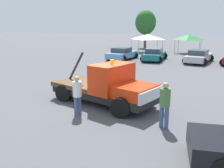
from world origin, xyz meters
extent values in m
plane|color=#545459|center=(0.00, 0.00, 0.00)|extent=(160.00, 160.00, 0.00)
cube|color=black|center=(0.00, 0.00, 0.53)|extent=(5.85, 3.44, 0.35)
cube|color=red|center=(1.91, -0.55, 0.98)|extent=(2.01, 2.23, 0.55)
cube|color=silver|center=(2.70, -0.78, 0.95)|extent=(0.67, 1.94, 0.50)
cube|color=red|center=(0.58, -0.17, 1.39)|extent=(1.78, 2.45, 1.38)
cube|color=brown|center=(-1.32, 0.38, 0.81)|extent=(3.26, 2.88, 0.22)
cylinder|color=black|center=(-1.84, 0.53, 1.70)|extent=(1.17, 0.45, 1.63)
cylinder|color=orange|center=(0.58, -0.17, 2.19)|extent=(0.18, 0.18, 0.20)
cylinder|color=black|center=(2.12, 0.47, 0.44)|extent=(0.88, 0.26, 0.88)
cylinder|color=black|center=(1.54, -1.54, 0.44)|extent=(0.88, 0.26, 0.88)
cylinder|color=black|center=(-1.43, 1.50, 0.44)|extent=(0.88, 0.26, 0.88)
cylinder|color=black|center=(-2.01, -0.50, 0.44)|extent=(0.88, 0.26, 0.88)
cylinder|color=black|center=(5.26, -2.97, 0.34)|extent=(0.68, 0.22, 0.68)
cylinder|color=#475B84|center=(3.58, -1.94, 0.44)|extent=(0.17, 0.17, 0.88)
cylinder|color=#475B84|center=(3.37, -1.86, 0.44)|extent=(0.17, 0.17, 0.88)
cylinder|color=#4C7542|center=(3.48, -1.90, 1.23)|extent=(0.41, 0.41, 0.70)
sphere|color=tan|center=(3.48, -1.90, 1.70)|extent=(0.24, 0.24, 0.24)
cylinder|color=#475B84|center=(-0.29, -1.85, 0.42)|extent=(0.16, 0.16, 0.85)
cylinder|color=#475B84|center=(-0.36, -2.05, 0.42)|extent=(0.16, 0.16, 0.85)
cylinder|color=white|center=(-0.32, -1.95, 1.18)|extent=(0.39, 0.39, 0.67)
sphere|color=tan|center=(-0.32, -1.95, 1.63)|extent=(0.23, 0.23, 0.23)
cube|color=#669ED1|center=(-4.66, 15.27, 0.54)|extent=(2.38, 4.76, 0.60)
cube|color=#333D47|center=(-4.68, 15.04, 1.09)|extent=(1.89, 2.09, 0.50)
cylinder|color=black|center=(-5.42, 16.91, 0.34)|extent=(0.68, 0.22, 0.68)
cylinder|color=black|center=(-3.59, 16.73, 0.34)|extent=(0.68, 0.22, 0.68)
cylinder|color=black|center=(-5.73, 13.80, 0.34)|extent=(0.68, 0.22, 0.68)
cylinder|color=black|center=(-3.90, 13.62, 0.34)|extent=(0.68, 0.22, 0.68)
cube|color=#196670|center=(-1.16, 15.93, 0.54)|extent=(1.92, 4.87, 0.60)
cube|color=#333D47|center=(-1.15, 15.69, 1.09)|extent=(1.62, 2.07, 0.50)
cylinder|color=black|center=(-2.05, 17.54, 0.34)|extent=(0.68, 0.22, 0.68)
cylinder|color=black|center=(-0.37, 17.59, 0.34)|extent=(0.68, 0.22, 0.68)
cylinder|color=black|center=(-1.94, 14.27, 0.34)|extent=(0.68, 0.22, 0.68)
cylinder|color=black|center=(-0.27, 14.32, 0.34)|extent=(0.68, 0.22, 0.68)
cube|color=#B7B7BC|center=(3.44, 16.12, 0.54)|extent=(2.57, 5.09, 0.60)
cube|color=#333D47|center=(3.40, 15.88, 1.09)|extent=(1.92, 2.27, 0.50)
cylinder|color=black|center=(2.82, 17.89, 0.34)|extent=(0.68, 0.22, 0.68)
cylinder|color=black|center=(4.56, 17.62, 0.34)|extent=(0.68, 0.22, 0.68)
cylinder|color=black|center=(2.31, 14.62, 0.34)|extent=(0.68, 0.22, 0.68)
cylinder|color=black|center=(4.06, 14.35, 0.34)|extent=(0.68, 0.22, 0.68)
cylinder|color=black|center=(5.76, 14.77, 0.34)|extent=(0.68, 0.22, 0.68)
cylinder|color=#9E9EA3|center=(-5.72, 21.49, 0.90)|extent=(0.07, 0.07, 1.80)
cylinder|color=#9E9EA3|center=(-2.16, 21.49, 0.90)|extent=(0.07, 0.07, 1.80)
cylinder|color=#9E9EA3|center=(-5.72, 25.05, 0.90)|extent=(0.07, 0.07, 1.80)
cylinder|color=#9E9EA3|center=(-2.16, 25.05, 0.90)|extent=(0.07, 0.07, 1.80)
pyramid|color=white|center=(-3.94, 23.27, 2.15)|extent=(3.56, 3.56, 0.70)
cylinder|color=#9E9EA3|center=(-0.07, 22.66, 0.91)|extent=(0.07, 0.07, 1.82)
cylinder|color=#9E9EA3|center=(3.01, 22.66, 0.91)|extent=(0.07, 0.07, 1.82)
cylinder|color=#9E9EA3|center=(-0.07, 25.73, 0.91)|extent=(0.07, 0.07, 1.82)
cylinder|color=#9E9EA3|center=(3.01, 25.73, 0.91)|extent=(0.07, 0.07, 1.82)
pyramid|color=#287F38|center=(1.47, 24.20, 2.17)|extent=(3.07, 3.07, 0.71)
cylinder|color=brown|center=(-6.13, 30.03, 1.07)|extent=(0.43, 0.43, 2.13)
ellipsoid|color=#235B23|center=(-6.13, 30.03, 4.11)|extent=(3.41, 3.41, 3.96)
camera|label=1|loc=(5.13, -11.00, 3.96)|focal=40.00mm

